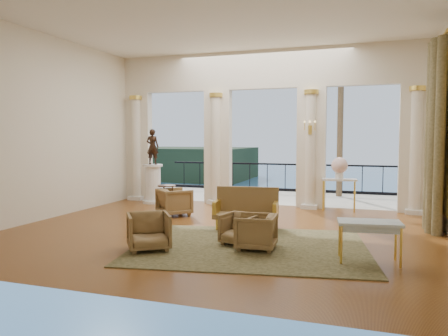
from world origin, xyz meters
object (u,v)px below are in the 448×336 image
(pedestal, at_px, (153,184))
(side_table, at_px, (167,189))
(console_table, at_px, (339,184))
(armchair_b, at_px, (241,227))
(armchair_a, at_px, (149,230))
(settee, at_px, (246,209))
(armchair_c, at_px, (256,230))
(game_table, at_px, (369,225))
(statue, at_px, (153,147))
(armchair_d, at_px, (174,201))

(pedestal, height_order, side_table, pedestal)
(console_table, height_order, side_table, console_table)
(armchair_b, height_order, pedestal, pedestal)
(armchair_a, distance_m, settee, 2.55)
(settee, xyz_separation_m, pedestal, (-3.72, 2.75, 0.12))
(armchair_b, bearing_deg, armchair_c, -24.17)
(armchair_c, xyz_separation_m, game_table, (1.91, -0.20, 0.25))
(side_table, bearing_deg, statue, 127.68)
(armchair_a, xyz_separation_m, settee, (1.15, 2.28, 0.08))
(pedestal, relative_size, side_table, 1.56)
(settee, relative_size, console_table, 1.49)
(console_table, bearing_deg, pedestal, 175.78)
(armchair_c, relative_size, statue, 0.65)
(console_table, bearing_deg, armchair_b, -116.18)
(settee, height_order, side_table, settee)
(game_table, relative_size, pedestal, 0.87)
(armchair_d, relative_size, statue, 0.72)
(armchair_b, relative_size, armchair_c, 0.93)
(game_table, relative_size, statue, 0.96)
(armchair_c, relative_size, pedestal, 0.59)
(armchair_a, relative_size, settee, 0.51)
(pedestal, distance_m, statue, 1.15)
(statue, bearing_deg, armchair_c, 130.16)
(armchair_b, height_order, armchair_d, armchair_d)
(statue, bearing_deg, console_table, 179.19)
(armchair_c, relative_size, armchair_d, 0.91)
(armchair_c, height_order, statue, statue)
(statue, distance_m, console_table, 5.57)
(armchair_c, xyz_separation_m, side_table, (-3.09, 2.74, 0.30))
(armchair_a, height_order, armchair_c, armchair_a)
(armchair_d, height_order, side_table, armchair_d)
(armchair_a, distance_m, armchair_c, 1.90)
(armchair_a, relative_size, console_table, 0.76)
(game_table, bearing_deg, statue, 136.78)
(game_table, distance_m, statue, 7.84)
(settee, relative_size, statue, 1.34)
(armchair_b, relative_size, settee, 0.45)
(settee, relative_size, pedestal, 1.21)
(game_table, height_order, console_table, console_table)
(settee, distance_m, pedestal, 4.63)
(armchair_c, height_order, armchair_d, armchair_d)
(armchair_d, distance_m, console_table, 4.48)
(armchair_c, distance_m, pedestal, 6.18)
(armchair_d, bearing_deg, settee, -161.63)
(armchair_c, bearing_deg, pedestal, -139.46)
(armchair_a, relative_size, game_table, 0.71)
(console_table, xyz_separation_m, side_table, (-4.20, -2.01, -0.07))
(armchair_d, xyz_separation_m, game_table, (4.73, -2.83, 0.21))
(pedestal, bearing_deg, game_table, -36.20)
(pedestal, xyz_separation_m, side_table, (1.27, -1.64, 0.08))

